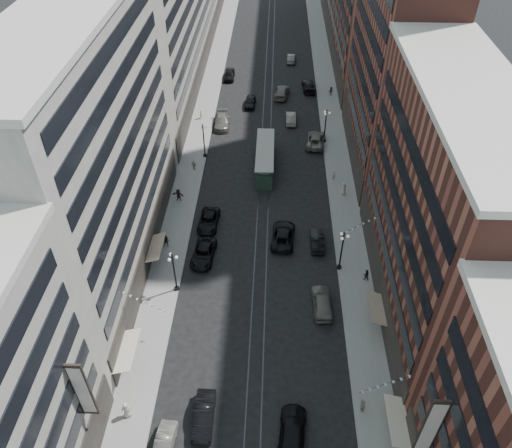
# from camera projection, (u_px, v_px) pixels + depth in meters

# --- Properties ---
(ground) EXTENTS (220.00, 220.00, 0.00)m
(ground) POSITION_uv_depth(u_px,v_px,m) (266.00, 141.00, 79.73)
(ground) COLOR black
(ground) RESTS_ON ground
(sidewalk_west) EXTENTS (4.00, 180.00, 0.15)m
(sidewalk_west) POSITION_uv_depth(u_px,v_px,m) (205.00, 109.00, 87.55)
(sidewalk_west) COLOR gray
(sidewalk_west) RESTS_ON ground
(sidewalk_east) EXTENTS (4.00, 180.00, 0.15)m
(sidewalk_east) POSITION_uv_depth(u_px,v_px,m) (330.00, 112.00, 86.90)
(sidewalk_east) COLOR gray
(sidewalk_east) RESTS_ON ground
(rail_west) EXTENTS (0.12, 180.00, 0.02)m
(rail_west) POSITION_uv_depth(u_px,v_px,m) (263.00, 111.00, 87.29)
(rail_west) COLOR #2D2D33
(rail_west) RESTS_ON ground
(rail_east) EXTENTS (0.12, 180.00, 0.02)m
(rail_east) POSITION_uv_depth(u_px,v_px,m) (271.00, 111.00, 87.25)
(rail_east) COLOR #2D2D33
(rail_east) RESTS_ON ground
(building_west_mid) EXTENTS (8.00, 36.00, 28.00)m
(building_west_mid) POSITION_uv_depth(u_px,v_px,m) (94.00, 159.00, 50.67)
(building_west_mid) COLOR #A4A091
(building_west_mid) RESTS_ON ground
(building_east_mid) EXTENTS (8.00, 30.00, 24.00)m
(building_east_mid) POSITION_uv_depth(u_px,v_px,m) (439.00, 213.00, 47.20)
(building_east_mid) COLOR brown
(building_east_mid) RESTS_ON ground
(building_east_tower) EXTENTS (8.00, 26.00, 42.00)m
(building_east_tower) POSITION_uv_depth(u_px,v_px,m) (403.00, 16.00, 62.45)
(building_east_tower) COLOR brown
(building_east_tower) RESTS_ON ground
(lamppost_sw_far) EXTENTS (1.03, 1.14, 5.52)m
(lamppost_sw_far) POSITION_uv_depth(u_px,v_px,m) (174.00, 271.00, 53.81)
(lamppost_sw_far) COLOR black
(lamppost_sw_far) RESTS_ON sidewalk_west
(lamppost_sw_mid) EXTENTS (1.03, 1.14, 5.52)m
(lamppost_sw_mid) POSITION_uv_depth(u_px,v_px,m) (204.00, 139.00, 74.20)
(lamppost_sw_mid) COLOR black
(lamppost_sw_mid) RESTS_ON sidewalk_west
(lamppost_se_far) EXTENTS (1.03, 1.14, 5.52)m
(lamppost_se_far) POSITION_uv_depth(u_px,v_px,m) (342.00, 250.00, 56.28)
(lamppost_se_far) COLOR black
(lamppost_se_far) RESTS_ON sidewalk_east
(lamppost_se_mid) EXTENTS (1.03, 1.14, 5.52)m
(lamppost_se_mid) POSITION_uv_depth(u_px,v_px,m) (325.00, 125.00, 77.43)
(lamppost_se_mid) COLOR black
(lamppost_se_mid) RESTS_ON sidewalk_east
(streetcar) EXTENTS (2.57, 11.63, 3.22)m
(streetcar) POSITION_uv_depth(u_px,v_px,m) (265.00, 159.00, 73.10)
(streetcar) COLOR #24392B
(streetcar) RESTS_ON ground
(car_1) EXTENTS (1.84, 4.32, 1.39)m
(car_1) POSITION_uv_depth(u_px,v_px,m) (164.00, 445.00, 41.86)
(car_1) COLOR slate
(car_1) RESTS_ON ground
(car_2) EXTENTS (2.96, 5.60, 1.50)m
(car_2) POSITION_uv_depth(u_px,v_px,m) (203.00, 254.00, 59.17)
(car_2) COLOR black
(car_2) RESTS_ON ground
(car_4) EXTENTS (2.27, 5.18, 1.73)m
(car_4) POSITION_uv_depth(u_px,v_px,m) (322.00, 302.00, 53.37)
(car_4) COLOR #626157
(car_4) RESTS_ON ground
(car_5) EXTENTS (1.72, 4.90, 1.61)m
(car_5) POSITION_uv_depth(u_px,v_px,m) (204.00, 415.00, 43.73)
(car_5) COLOR black
(car_5) RESTS_ON ground
(car_6) EXTENTS (2.81, 5.85, 1.64)m
(car_6) POSITION_uv_depth(u_px,v_px,m) (292.00, 432.00, 42.56)
(car_6) COLOR black
(car_6) RESTS_ON ground
(pedestrian_1) EXTENTS (0.98, 0.62, 1.88)m
(pedestrian_1) POSITION_uv_depth(u_px,v_px,m) (126.00, 410.00, 43.82)
(pedestrian_1) COLOR #BEB19D
(pedestrian_1) RESTS_ON sidewalk_west
(pedestrian_2) EXTENTS (0.92, 0.59, 1.78)m
(pedestrian_2) POSITION_uv_depth(u_px,v_px,m) (166.00, 241.00, 60.37)
(pedestrian_2) COLOR black
(pedestrian_2) RESTS_ON sidewalk_west
(pedestrian_4) EXTENTS (0.59, 1.03, 1.65)m
(pedestrian_4) POSITION_uv_depth(u_px,v_px,m) (363.00, 406.00, 44.25)
(pedestrian_4) COLOR #9E9983
(pedestrian_4) RESTS_ON sidewalk_east
(car_7) EXTENTS (2.71, 5.36, 1.45)m
(car_7) POSITION_uv_depth(u_px,v_px,m) (209.00, 221.00, 63.72)
(car_7) COLOR black
(car_7) RESTS_ON ground
(car_8) EXTENTS (2.79, 5.98, 1.69)m
(car_8) POSITION_uv_depth(u_px,v_px,m) (222.00, 121.00, 82.84)
(car_8) COLOR #615F56
(car_8) RESTS_ON ground
(car_9) EXTENTS (1.99, 4.88, 1.66)m
(car_9) POSITION_uv_depth(u_px,v_px,m) (229.00, 74.00, 96.57)
(car_9) COLOR black
(car_9) RESTS_ON ground
(car_10) EXTENTS (1.57, 4.45, 1.46)m
(car_10) POSITION_uv_depth(u_px,v_px,m) (317.00, 241.00, 60.91)
(car_10) COLOR black
(car_10) RESTS_ON ground
(car_11) EXTENTS (3.44, 6.22, 1.65)m
(car_11) POSITION_uv_depth(u_px,v_px,m) (316.00, 140.00, 78.45)
(car_11) COLOR #68655C
(car_11) RESTS_ON ground
(car_12) EXTENTS (2.60, 5.72, 1.63)m
(car_12) POSITION_uv_depth(u_px,v_px,m) (309.00, 86.00, 92.89)
(car_12) COLOR black
(car_12) RESTS_ON ground
(car_13) EXTENTS (1.97, 4.56, 1.53)m
(car_13) POSITION_uv_depth(u_px,v_px,m) (250.00, 102.00, 88.14)
(car_13) COLOR black
(car_13) RESTS_ON ground
(car_14) EXTENTS (1.72, 4.40, 1.43)m
(car_14) POSITION_uv_depth(u_px,v_px,m) (291.00, 58.00, 102.73)
(car_14) COLOR slate
(car_14) RESTS_ON ground
(pedestrian_5) EXTENTS (1.73, 0.87, 1.79)m
(pedestrian_5) POSITION_uv_depth(u_px,v_px,m) (178.00, 195.00, 67.31)
(pedestrian_5) COLOR black
(pedestrian_5) RESTS_ON sidewalk_west
(pedestrian_6) EXTENTS (1.04, 0.70, 1.62)m
(pedestrian_6) POSITION_uv_depth(u_px,v_px,m) (194.00, 165.00, 72.84)
(pedestrian_6) COLOR #9D9882
(pedestrian_6) RESTS_ON sidewalk_west
(pedestrian_7) EXTENTS (0.76, 0.47, 1.50)m
(pedestrian_7) POSITION_uv_depth(u_px,v_px,m) (366.00, 275.00, 56.37)
(pedestrian_7) COLOR black
(pedestrian_7) RESTS_ON sidewalk_east
(pedestrian_8) EXTENTS (0.66, 0.57, 1.52)m
(pedestrian_8) POSITION_uv_depth(u_px,v_px,m) (334.00, 175.00, 71.14)
(pedestrian_8) COLOR #B4AB95
(pedestrian_8) RESTS_ON sidewalk_east
(pedestrian_9) EXTENTS (1.13, 0.69, 1.64)m
(pedestrian_9) POSITION_uv_depth(u_px,v_px,m) (331.00, 91.00, 90.85)
(pedestrian_9) COLOR black
(pedestrian_9) RESTS_ON sidewalk_east
(car_extra_0) EXTENTS (1.61, 4.53, 1.49)m
(car_extra_0) POSITION_uv_depth(u_px,v_px,m) (291.00, 118.00, 83.75)
(car_extra_0) COLOR gray
(car_extra_0) RESTS_ON ground
(car_extra_1) EXTENTS (3.14, 6.14, 1.71)m
(car_extra_1) POSITION_uv_depth(u_px,v_px,m) (282.00, 92.00, 90.94)
(car_extra_1) COLOR #626057
(car_extra_1) RESTS_ON ground
(car_extra_2) EXTENTS (3.18, 6.07, 1.63)m
(car_extra_2) POSITION_uv_depth(u_px,v_px,m) (283.00, 235.00, 61.54)
(car_extra_2) COLOR black
(car_extra_2) RESTS_ON ground
(pedestrian_extra_0) EXTENTS (0.70, 1.00, 1.85)m
(pedestrian_extra_0) POSITION_uv_depth(u_px,v_px,m) (344.00, 188.00, 68.38)
(pedestrian_extra_0) COLOR #B1AA92
(pedestrian_extra_0) RESTS_ON sidewalk_east
(pedestrian_extra_1) EXTENTS (0.49, 0.63, 1.51)m
(pedestrian_extra_1) POSITION_uv_depth(u_px,v_px,m) (201.00, 114.00, 84.47)
(pedestrian_extra_1) COLOR #BEB89D
(pedestrian_extra_1) RESTS_ON sidewalk_west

